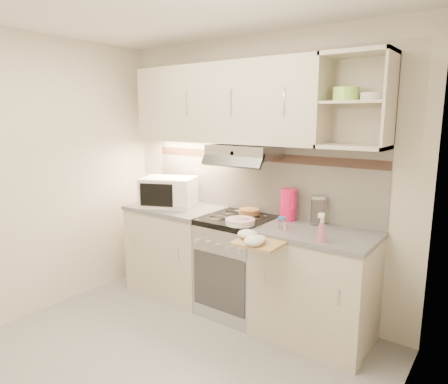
% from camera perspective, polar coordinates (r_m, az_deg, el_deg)
% --- Properties ---
extents(ground, '(3.00, 3.00, 0.00)m').
position_cam_1_polar(ground, '(3.17, -10.34, -23.78)').
color(ground, gray).
rests_on(ground, ground).
extents(room_shell, '(3.04, 2.84, 2.52)m').
position_cam_1_polar(room_shell, '(2.88, -6.10, 7.47)').
color(room_shell, beige).
rests_on(room_shell, ground).
extents(base_cabinet_left, '(0.90, 0.60, 0.86)m').
position_cam_1_polar(base_cabinet_left, '(4.15, -6.71, -8.38)').
color(base_cabinet_left, beige).
rests_on(base_cabinet_left, ground).
extents(worktop_left, '(0.92, 0.62, 0.04)m').
position_cam_1_polar(worktop_left, '(4.03, -6.85, -2.32)').
color(worktop_left, slate).
rests_on(worktop_left, base_cabinet_left).
extents(base_cabinet_right, '(0.90, 0.60, 0.86)m').
position_cam_1_polar(base_cabinet_right, '(3.39, 12.84, -13.18)').
color(base_cabinet_right, beige).
rests_on(base_cabinet_right, ground).
extents(worktop_right, '(0.92, 0.62, 0.04)m').
position_cam_1_polar(worktop_right, '(3.23, 13.18, -5.86)').
color(worktop_right, slate).
rests_on(worktop_right, base_cabinet_right).
extents(electric_range, '(0.60, 0.60, 0.90)m').
position_cam_1_polar(electric_range, '(3.71, 1.99, -10.39)').
color(electric_range, '#B7B7BC').
rests_on(electric_range, ground).
extents(microwave, '(0.62, 0.55, 0.29)m').
position_cam_1_polar(microwave, '(4.03, -7.94, 0.04)').
color(microwave, white).
rests_on(microwave, worktop_left).
extents(watering_can, '(0.23, 0.12, 0.20)m').
position_cam_1_polar(watering_can, '(3.98, -8.11, -1.19)').
color(watering_can, silver).
rests_on(watering_can, worktop_left).
extents(plate_stack, '(0.25, 0.25, 0.05)m').
position_cam_1_polar(plate_stack, '(3.34, 2.35, -4.25)').
color(plate_stack, silver).
rests_on(plate_stack, electric_range).
extents(bread_loaf, '(0.19, 0.19, 0.05)m').
position_cam_1_polar(bread_loaf, '(3.68, 3.61, -2.81)').
color(bread_loaf, '#A57441').
rests_on(bread_loaf, electric_range).
extents(pink_pitcher, '(0.15, 0.14, 0.28)m').
position_cam_1_polar(pink_pitcher, '(3.49, 9.19, -1.77)').
color(pink_pitcher, '#E91153').
rests_on(pink_pitcher, worktop_right).
extents(glass_jar, '(0.13, 0.13, 0.24)m').
position_cam_1_polar(glass_jar, '(3.40, 13.29, -2.53)').
color(glass_jar, white).
rests_on(glass_jar, worktop_right).
extents(spice_jar, '(0.07, 0.07, 0.10)m').
position_cam_1_polar(spice_jar, '(3.25, 8.25, -4.34)').
color(spice_jar, white).
rests_on(spice_jar, worktop_right).
extents(spray_bottle, '(0.09, 0.09, 0.22)m').
position_cam_1_polar(spray_bottle, '(2.96, 13.81, -5.26)').
color(spray_bottle, '#FF9BBA').
rests_on(spray_bottle, worktop_right).
extents(cutting_board, '(0.35, 0.32, 0.02)m').
position_cam_1_polar(cutting_board, '(2.99, 5.12, -7.20)').
color(cutting_board, tan).
rests_on(cutting_board, base_cabinet_right).
extents(dish_towel, '(0.33, 0.30, 0.08)m').
position_cam_1_polar(dish_towel, '(2.96, 4.02, -6.40)').
color(dish_towel, white).
rests_on(dish_towel, cutting_board).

